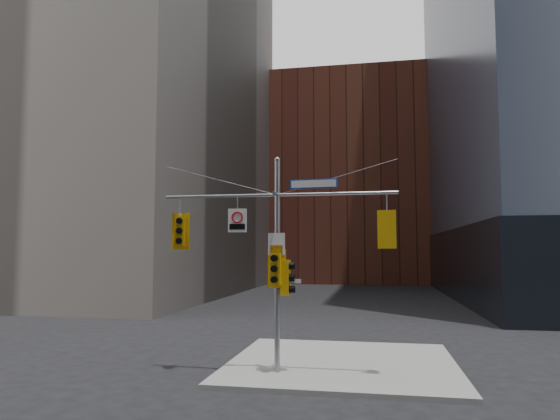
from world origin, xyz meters
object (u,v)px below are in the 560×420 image
(traffic_light_pole_front, at_px, (276,269))
(signal_assembly, at_px, (277,242))
(traffic_light_east_arm, at_px, (387,229))
(traffic_light_pole_side, at_px, (287,278))
(regulatory_sign_arm, at_px, (237,220))
(street_sign_blade, at_px, (314,184))
(traffic_light_west_arm, at_px, (180,231))

(traffic_light_pole_front, bearing_deg, signal_assembly, 92.35)
(signal_assembly, height_order, traffic_light_east_arm, signal_assembly)
(traffic_light_east_arm, distance_m, traffic_light_pole_side, 3.65)
(regulatory_sign_arm, bearing_deg, signal_assembly, -4.62)
(traffic_light_east_arm, xyz_separation_m, street_sign_blade, (-2.38, 0.00, 1.55))
(street_sign_blade, relative_size, regulatory_sign_arm, 1.99)
(signal_assembly, height_order, street_sign_blade, signal_assembly)
(traffic_light_pole_front, bearing_deg, street_sign_blade, 14.59)
(regulatory_sign_arm, bearing_deg, traffic_light_west_arm, 173.63)
(signal_assembly, relative_size, traffic_light_east_arm, 6.49)
(traffic_light_west_arm, distance_m, traffic_light_pole_side, 4.11)
(traffic_light_west_arm, bearing_deg, signal_assembly, -13.51)
(signal_assembly, bearing_deg, traffic_light_east_arm, 0.02)
(traffic_light_pole_front, xyz_separation_m, regulatory_sign_arm, (-1.39, 0.25, 1.65))
(traffic_light_east_arm, relative_size, street_sign_blade, 0.76)
(street_sign_blade, bearing_deg, traffic_light_pole_front, -164.82)
(traffic_light_pole_side, relative_size, street_sign_blade, 0.72)
(signal_assembly, distance_m, traffic_light_pole_side, 1.24)
(signal_assembly, xyz_separation_m, traffic_light_pole_side, (0.33, 0.00, -1.19))
(traffic_light_west_arm, height_order, street_sign_blade, street_sign_blade)
(signal_assembly, distance_m, traffic_light_east_arm, 3.64)
(traffic_light_pole_front, bearing_deg, traffic_light_west_arm, 177.68)
(traffic_light_pole_side, relative_size, traffic_light_pole_front, 0.91)
(traffic_light_pole_side, bearing_deg, traffic_light_east_arm, -86.75)
(traffic_light_west_arm, distance_m, traffic_light_pole_front, 3.70)
(traffic_light_west_arm, relative_size, traffic_light_pole_front, 1.00)
(traffic_light_east_arm, distance_m, traffic_light_pole_front, 3.85)
(signal_assembly, relative_size, regulatory_sign_arm, 9.90)
(traffic_light_pole_front, distance_m, street_sign_blade, 3.09)
(traffic_light_west_arm, relative_size, traffic_light_east_arm, 1.04)
(traffic_light_west_arm, distance_m, traffic_light_east_arm, 7.09)
(signal_assembly, bearing_deg, traffic_light_west_arm, 179.78)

